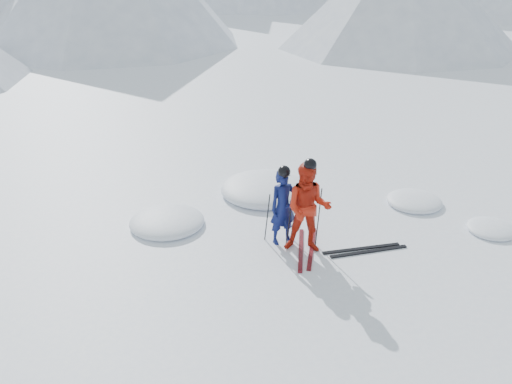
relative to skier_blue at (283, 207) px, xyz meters
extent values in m
plane|color=white|center=(1.41, -0.20, -0.82)|extent=(160.00, 160.00, 0.00)
imported|color=#0D1651|center=(0.00, 0.00, 0.00)|extent=(0.66, 0.49, 1.64)
imported|color=red|center=(0.37, -0.45, 0.14)|extent=(1.15, 1.04, 1.93)
cylinder|color=black|center=(-0.30, 0.15, -0.27)|extent=(0.11, 0.08, 1.09)
cylinder|color=black|center=(0.25, 0.25, -0.27)|extent=(0.11, 0.07, 1.09)
cylinder|color=black|center=(0.07, -0.20, -0.18)|extent=(0.13, 0.10, 1.28)
cylinder|color=black|center=(0.67, -0.30, -0.18)|extent=(0.13, 0.09, 1.28)
cube|color=black|center=(0.25, -0.45, -0.81)|extent=(0.69, 1.62, 0.03)
cube|color=black|center=(0.49, -0.45, -0.81)|extent=(0.79, 1.58, 0.03)
cube|color=black|center=(1.48, -0.74, -0.81)|extent=(1.70, 0.17, 0.03)
cube|color=black|center=(1.58, -0.89, -0.81)|extent=(1.70, 0.11, 0.03)
ellipsoid|color=white|center=(-2.29, 1.40, -0.82)|extent=(1.69, 1.69, 0.37)
ellipsoid|color=white|center=(3.67, 0.88, -0.82)|extent=(1.33, 1.33, 0.29)
ellipsoid|color=white|center=(0.32, 2.44, -0.82)|extent=(2.26, 2.26, 0.50)
ellipsoid|color=white|center=(4.61, -0.80, -0.82)|extent=(1.08, 1.08, 0.24)
camera|label=1|loc=(-3.22, -9.51, 5.09)|focal=38.00mm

